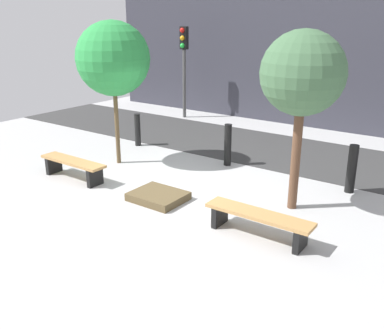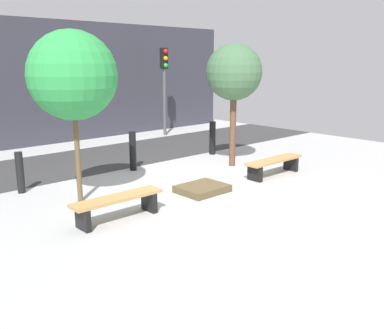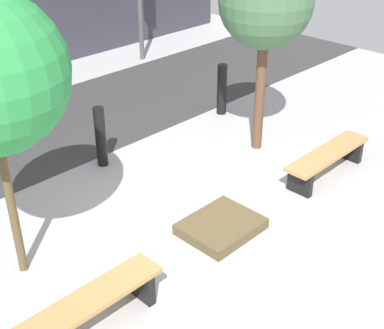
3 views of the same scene
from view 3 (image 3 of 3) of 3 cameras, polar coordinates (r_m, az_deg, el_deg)
The scene contains 8 objects.
ground_plane at distance 7.61m, azimuth 2.24°, elevation -6.60°, with size 18.00×18.00×0.00m, color #ADADAD.
road_strip at distance 10.67m, azimuth -15.56°, elevation 3.52°, with size 18.00×3.26×0.01m, color #373737.
bench_left at distance 6.02m, azimuth -10.90°, elevation -14.74°, with size 1.79×0.41×0.46m.
bench_right at distance 8.92m, azimuth 14.25°, elevation 0.67°, with size 1.87×0.42×0.44m.
planter_bed at distance 7.49m, azimuth 3.12°, elevation -6.59°, with size 1.05×0.86×0.16m, color brown.
tree_behind_right_bench at distance 8.88m, azimuth 7.89°, elevation 16.69°, with size 1.52×1.52×3.34m.
bollard_left at distance 8.99m, azimuth -9.72°, elevation 2.93°, with size 0.18×0.18×1.05m, color black.
bollard_center at distance 10.85m, azimuth 3.21°, elevation 8.00°, with size 0.20×0.20×1.04m, color black.
Camera 3 is at (-4.59, -4.10, 4.48)m, focal length 50.00 mm.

